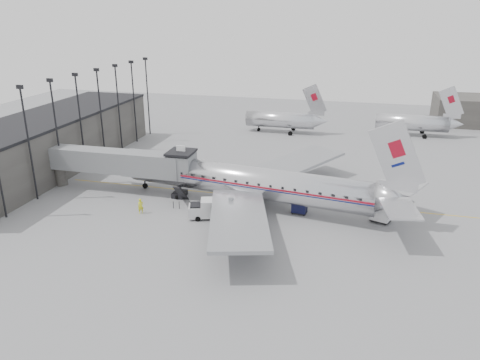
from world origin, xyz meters
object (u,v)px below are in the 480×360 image
(airliner, at_px, (251,182))
(baggage_cart_navy, at_px, (299,208))
(ramp_worker, at_px, (141,206))
(baggage_cart_white, at_px, (381,214))
(service_van, at_px, (211,208))

(airliner, height_order, baggage_cart_navy, airliner)
(baggage_cart_navy, relative_size, ramp_worker, 1.04)
(baggage_cart_navy, distance_m, baggage_cart_white, 9.78)
(airliner, bearing_deg, ramp_worker, -147.31)
(airliner, relative_size, baggage_cart_white, 15.27)
(service_van, xyz_separation_m, baggage_cart_navy, (10.32, 4.02, -0.49))
(airliner, height_order, service_van, airliner)
(baggage_cart_navy, bearing_deg, baggage_cart_white, 7.28)
(service_van, height_order, ramp_worker, service_van)
(service_van, distance_m, baggage_cart_navy, 11.09)
(airliner, bearing_deg, baggage_cart_white, 5.44)
(airliner, distance_m, ramp_worker, 14.18)
(airliner, distance_m, baggage_cart_white, 16.41)
(airliner, height_order, ramp_worker, airliner)
(baggage_cart_white, bearing_deg, service_van, -147.41)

